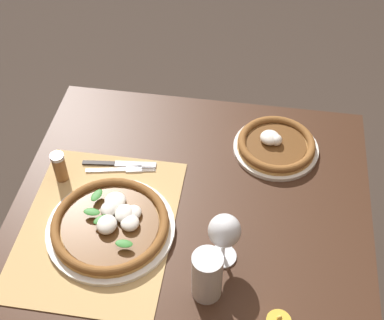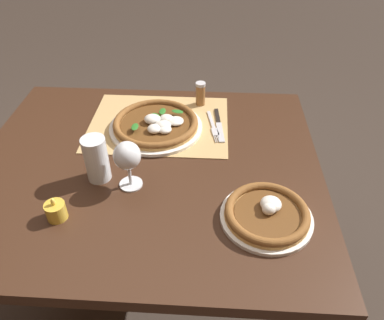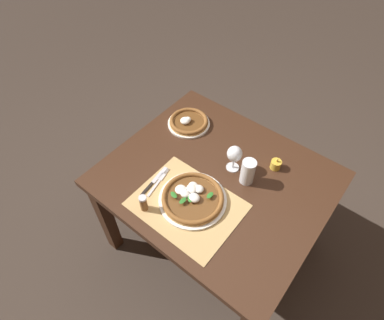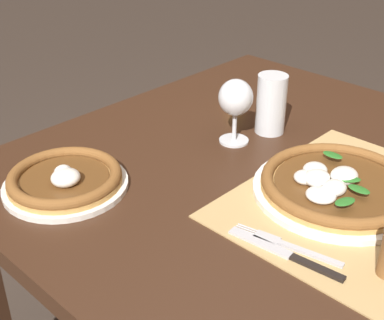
{
  "view_description": "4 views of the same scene",
  "coord_description": "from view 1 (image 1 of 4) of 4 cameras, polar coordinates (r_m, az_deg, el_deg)",
  "views": [
    {
      "loc": [
        0.77,
        0.14,
        1.89
      ],
      "look_at": [
        -0.23,
        -0.02,
        0.8
      ],
      "focal_mm": 50.0,
      "sensor_mm": 36.0,
      "label": 1
    },
    {
      "loc": [
        -0.2,
        0.92,
        1.51
      ],
      "look_at": [
        -0.15,
        0.03,
        0.78
      ],
      "focal_mm": 35.0,
      "sensor_mm": 36.0,
      "label": 2
    },
    {
      "loc": [
        0.53,
        -0.87,
        2.08
      ],
      "look_at": [
        -0.12,
        -0.06,
        0.84
      ],
      "focal_mm": 30.0,
      "sensor_mm": 36.0,
      "label": 3
    },
    {
      "loc": [
        -0.85,
        -0.61,
        1.32
      ],
      "look_at": [
        -0.21,
        0.01,
        0.82
      ],
      "focal_mm": 50.0,
      "sensor_mm": 36.0,
      "label": 4
    }
  ],
  "objects": [
    {
      "name": "pizza_near",
      "position": [
        1.41,
        -8.64,
        -6.82
      ],
      "size": [
        0.34,
        0.34,
        0.05
      ],
      "color": "silver",
      "rests_on": "paper_placemat"
    },
    {
      "name": "knife",
      "position": [
        1.56,
        -7.74,
        -0.41
      ],
      "size": [
        0.04,
        0.22,
        0.01
      ],
      "color": "black",
      "rests_on": "paper_placemat"
    },
    {
      "name": "fork",
      "position": [
        1.55,
        -7.54,
        -1.02
      ],
      "size": [
        0.06,
        0.2,
        0.0
      ],
      "color": "#B7B7BC",
      "rests_on": "paper_placemat"
    },
    {
      "name": "pepper_shaker",
      "position": [
        1.53,
        -13.93,
        -0.74
      ],
      "size": [
        0.04,
        0.04,
        0.1
      ],
      "color": "brown",
      "rests_on": "dining_table"
    },
    {
      "name": "dining_table",
      "position": [
        1.48,
        -0.79,
        -11.07
      ],
      "size": [
        1.12,
        0.97,
        0.74
      ],
      "color": "#382114",
      "rests_on": "ground"
    },
    {
      "name": "pizza_far",
      "position": [
        1.6,
        8.94,
        1.58
      ],
      "size": [
        0.25,
        0.25,
        0.05
      ],
      "color": "silver",
      "rests_on": "dining_table"
    },
    {
      "name": "paper_placemat",
      "position": [
        1.44,
        -9.99,
        -7.0
      ],
      "size": [
        0.51,
        0.39,
        0.0
      ],
      "primitive_type": "cube",
      "color": "tan",
      "rests_on": "dining_table"
    },
    {
      "name": "wine_glass",
      "position": [
        1.28,
        3.48,
        -7.71
      ],
      "size": [
        0.08,
        0.08,
        0.16
      ],
      "color": "silver",
      "rests_on": "dining_table"
    },
    {
      "name": "pint_glass",
      "position": [
        1.25,
        1.61,
        -12.29
      ],
      "size": [
        0.07,
        0.07,
        0.15
      ],
      "color": "silver",
      "rests_on": "dining_table"
    }
  ]
}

